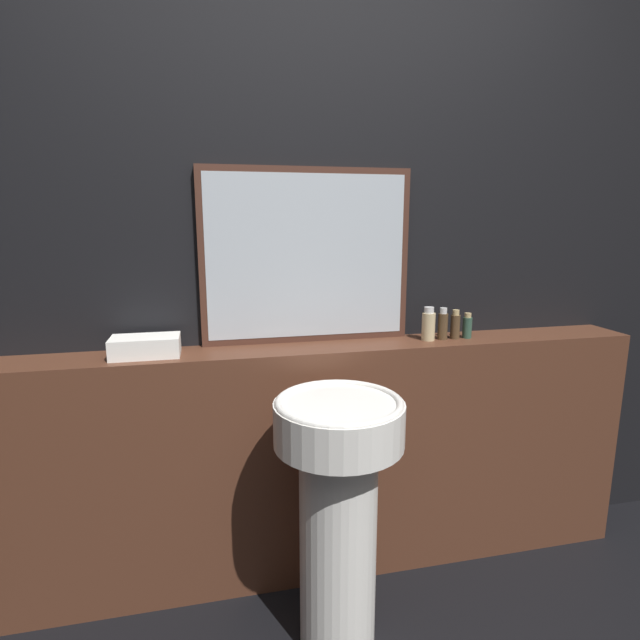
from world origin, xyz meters
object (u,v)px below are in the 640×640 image
pedestal_sink (338,501)px  towel_stack (146,346)px  lotion_bottle (455,325)px  body_wash_bottle (467,326)px  conditioner_bottle (443,325)px  mirror (307,257)px  shampoo_bottle (428,325)px

pedestal_sink → towel_stack: size_ratio=3.72×
towel_stack → lotion_bottle: 1.21m
towel_stack → body_wash_bottle: 1.27m
conditioner_bottle → lotion_bottle: bearing=0.0°
mirror → shampoo_bottle: mirror is taller
mirror → shampoo_bottle: (0.48, -0.09, -0.28)m
body_wash_bottle → lotion_bottle: bearing=-180.0°
shampoo_bottle → mirror: bearing=169.0°
mirror → conditioner_bottle: (0.55, -0.09, -0.28)m
shampoo_bottle → conditioner_bottle: (0.06, 0.00, -0.00)m
shampoo_bottle → pedestal_sink: bearing=-140.9°
conditioner_bottle → body_wash_bottle: conditioner_bottle is taller
shampoo_bottle → body_wash_bottle: bearing=0.0°
pedestal_sink → towel_stack: bearing=147.9°
mirror → body_wash_bottle: bearing=-8.1°
pedestal_sink → lotion_bottle: 0.86m
shampoo_bottle → body_wash_bottle: size_ratio=1.30×
body_wash_bottle → towel_stack: bearing=180.0°
mirror → shampoo_bottle: size_ratio=6.07×
shampoo_bottle → body_wash_bottle: shampoo_bottle is taller
pedestal_sink → shampoo_bottle: 0.79m
conditioner_bottle → mirror: bearing=170.3°
mirror → towel_stack: (-0.61, -0.09, -0.30)m
body_wash_bottle → mirror: bearing=171.9°
pedestal_sink → towel_stack: towel_stack is taller
mirror → body_wash_bottle: (0.66, -0.09, -0.29)m
shampoo_bottle → conditioner_bottle: shampoo_bottle is taller
towel_stack → lotion_bottle: (1.21, -0.00, 0.02)m
lotion_bottle → pedestal_sink: bearing=-147.0°
towel_stack → pedestal_sink: bearing=-32.1°
towel_stack → conditioner_bottle: bearing=-0.0°
mirror → lotion_bottle: 0.67m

